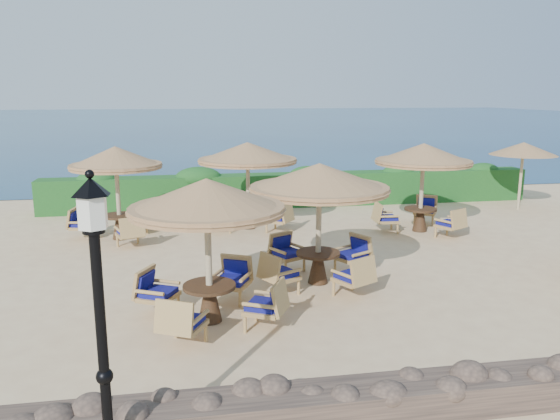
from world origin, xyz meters
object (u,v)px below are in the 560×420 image
object	(u,v)px
lamp_post	(102,345)
cafe_set_0	(208,225)
cafe_set_3	(117,175)
extra_parasol	(523,149)
cafe_set_1	(319,199)
cafe_set_5	(423,168)
cafe_set_4	(248,165)

from	to	relation	value
lamp_post	cafe_set_0	distance (m)	4.18
lamp_post	cafe_set_3	size ratio (longest dim) A/B	1.21
extra_parasol	cafe_set_1	size ratio (longest dim) A/B	0.80
cafe_set_1	cafe_set_3	distance (m)	6.56
extra_parasol	cafe_set_0	distance (m)	13.90
cafe_set_0	cafe_set_5	bearing A→B (deg)	40.75
cafe_set_3	cafe_set_4	xyz separation A→B (m)	(3.76, 0.64, 0.10)
cafe_set_0	cafe_set_3	world-z (taller)	same
lamp_post	cafe_set_3	xyz separation A→B (m)	(-1.03, 10.23, 0.30)
cafe_set_0	cafe_set_3	xyz separation A→B (m)	(-2.28, 6.24, 0.03)
cafe_set_1	cafe_set_5	size ratio (longest dim) A/B	1.06
cafe_set_1	cafe_set_4	world-z (taller)	same
cafe_set_1	cafe_set_5	distance (m)	5.72
cafe_set_1	cafe_set_3	xyz separation A→B (m)	(-4.71, 4.56, -0.02)
extra_parasol	cafe_set_3	bearing A→B (deg)	-172.58
cafe_set_4	cafe_set_5	xyz separation A→B (m)	(5.07, -1.23, -0.03)
cafe_set_3	extra_parasol	bearing A→B (deg)	7.42
lamp_post	extra_parasol	xyz separation A→B (m)	(12.60, 12.00, 0.62)
cafe_set_5	cafe_set_3	bearing A→B (deg)	176.16
cafe_set_1	cafe_set_3	bearing A→B (deg)	135.95
extra_parasol	cafe_set_4	distance (m)	9.94
extra_parasol	cafe_set_5	size ratio (longest dim) A/B	0.84
cafe_set_1	extra_parasol	bearing A→B (deg)	35.38
cafe_set_0	cafe_set_1	distance (m)	2.96
lamp_post	cafe_set_0	bearing A→B (deg)	72.61
cafe_set_4	lamp_post	bearing A→B (deg)	-104.12
lamp_post	cafe_set_5	bearing A→B (deg)	50.99
cafe_set_0	cafe_set_3	size ratio (longest dim) A/B	1.03
extra_parasol	cafe_set_3	distance (m)	13.75
lamp_post	cafe_set_3	world-z (taller)	lamp_post
cafe_set_4	cafe_set_1	bearing A→B (deg)	-79.64
cafe_set_0	cafe_set_5	world-z (taller)	same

